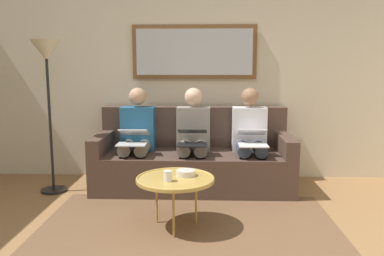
{
  "coord_description": "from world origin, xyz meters",
  "views": [
    {
      "loc": [
        -0.14,
        2.36,
        1.4
      ],
      "look_at": [
        0.0,
        -1.7,
        0.75
      ],
      "focal_mm": 37.13,
      "sensor_mm": 36.0,
      "label": 1
    }
  ],
  "objects_px": {
    "cup": "(168,176)",
    "couch": "(193,160)",
    "standing_lamp": "(47,67)",
    "laptop_silver": "(133,137)",
    "person_right": "(137,135)",
    "bowl": "(186,173)",
    "person_left": "(250,136)",
    "laptop_white": "(252,138)",
    "laptop_black": "(192,137)",
    "person_middle": "(193,135)",
    "framed_mirror": "(194,52)",
    "coffee_table": "(175,180)"
  },
  "relations": [
    {
      "from": "laptop_silver",
      "to": "coffee_table",
      "type": "bearing_deg",
      "value": 119.93
    },
    {
      "from": "cup",
      "to": "laptop_black",
      "type": "distance_m",
      "value": 1.03
    },
    {
      "from": "cup",
      "to": "person_left",
      "type": "bearing_deg",
      "value": -123.02
    },
    {
      "from": "bowl",
      "to": "laptop_silver",
      "type": "height_order",
      "value": "laptop_silver"
    },
    {
      "from": "laptop_white",
      "to": "laptop_silver",
      "type": "relative_size",
      "value": 1.08
    },
    {
      "from": "person_right",
      "to": "cup",
      "type": "bearing_deg",
      "value": 110.78
    },
    {
      "from": "couch",
      "to": "framed_mirror",
      "type": "distance_m",
      "value": 1.3
    },
    {
      "from": "laptop_black",
      "to": "laptop_white",
      "type": "bearing_deg",
      "value": -179.44
    },
    {
      "from": "person_left",
      "to": "laptop_silver",
      "type": "relative_size",
      "value": 3.18
    },
    {
      "from": "coffee_table",
      "to": "standing_lamp",
      "type": "distance_m",
      "value": 1.96
    },
    {
      "from": "person_middle",
      "to": "laptop_black",
      "type": "bearing_deg",
      "value": 90.0
    },
    {
      "from": "person_left",
      "to": "coffee_table",
      "type": "bearing_deg",
      "value": 56.72
    },
    {
      "from": "person_middle",
      "to": "person_right",
      "type": "xyz_separation_m",
      "value": [
        0.64,
        0.0,
        0.0
      ]
    },
    {
      "from": "person_left",
      "to": "person_middle",
      "type": "xyz_separation_m",
      "value": [
        0.64,
        0.0,
        0.0
      ]
    },
    {
      "from": "framed_mirror",
      "to": "cup",
      "type": "height_order",
      "value": "framed_mirror"
    },
    {
      "from": "laptop_black",
      "to": "laptop_silver",
      "type": "distance_m",
      "value": 0.64
    },
    {
      "from": "coffee_table",
      "to": "laptop_white",
      "type": "xyz_separation_m",
      "value": [
        -0.75,
        -0.92,
        0.2
      ]
    },
    {
      "from": "person_left",
      "to": "laptop_black",
      "type": "distance_m",
      "value": 0.68
    },
    {
      "from": "person_middle",
      "to": "standing_lamp",
      "type": "xyz_separation_m",
      "value": [
        1.55,
        0.2,
        0.76
      ]
    },
    {
      "from": "laptop_black",
      "to": "coffee_table",
      "type": "bearing_deg",
      "value": 82.87
    },
    {
      "from": "person_middle",
      "to": "person_left",
      "type": "bearing_deg",
      "value": 180.0
    },
    {
      "from": "person_middle",
      "to": "laptop_black",
      "type": "distance_m",
      "value": 0.24
    },
    {
      "from": "person_left",
      "to": "laptop_silver",
      "type": "bearing_deg",
      "value": 10.44
    },
    {
      "from": "person_right",
      "to": "laptop_silver",
      "type": "distance_m",
      "value": 0.24
    },
    {
      "from": "framed_mirror",
      "to": "standing_lamp",
      "type": "relative_size",
      "value": 0.9
    },
    {
      "from": "cup",
      "to": "person_right",
      "type": "relative_size",
      "value": 0.08
    },
    {
      "from": "laptop_black",
      "to": "standing_lamp",
      "type": "relative_size",
      "value": 0.23
    },
    {
      "from": "standing_lamp",
      "to": "laptop_silver",
      "type": "bearing_deg",
      "value": 177.68
    },
    {
      "from": "couch",
      "to": "standing_lamp",
      "type": "distance_m",
      "value": 1.9
    },
    {
      "from": "couch",
      "to": "standing_lamp",
      "type": "relative_size",
      "value": 1.33
    },
    {
      "from": "couch",
      "to": "person_left",
      "type": "relative_size",
      "value": 1.93
    },
    {
      "from": "person_right",
      "to": "couch",
      "type": "bearing_deg",
      "value": -173.87
    },
    {
      "from": "couch",
      "to": "person_left",
      "type": "distance_m",
      "value": 0.71
    },
    {
      "from": "cup",
      "to": "couch",
      "type": "bearing_deg",
      "value": -97.31
    },
    {
      "from": "couch",
      "to": "laptop_black",
      "type": "height_order",
      "value": "couch"
    },
    {
      "from": "bowl",
      "to": "person_left",
      "type": "height_order",
      "value": "person_left"
    },
    {
      "from": "person_middle",
      "to": "laptop_silver",
      "type": "distance_m",
      "value": 0.68
    },
    {
      "from": "bowl",
      "to": "standing_lamp",
      "type": "xyz_separation_m",
      "value": [
        1.52,
        -0.87,
        0.9
      ]
    },
    {
      "from": "couch",
      "to": "bowl",
      "type": "xyz_separation_m",
      "value": [
        0.03,
        1.14,
        0.16
      ]
    },
    {
      "from": "person_left",
      "to": "standing_lamp",
      "type": "bearing_deg",
      "value": 5.19
    },
    {
      "from": "framed_mirror",
      "to": "laptop_white",
      "type": "bearing_deg",
      "value": 132.97
    },
    {
      "from": "laptop_black",
      "to": "framed_mirror",
      "type": "bearing_deg",
      "value": -90.0
    },
    {
      "from": "person_middle",
      "to": "laptop_silver",
      "type": "xyz_separation_m",
      "value": [
        0.64,
        0.24,
        0.02
      ]
    },
    {
      "from": "laptop_white",
      "to": "laptop_black",
      "type": "relative_size",
      "value": 1.02
    },
    {
      "from": "couch",
      "to": "standing_lamp",
      "type": "bearing_deg",
      "value": 9.8
    },
    {
      "from": "bowl",
      "to": "person_right",
      "type": "xyz_separation_m",
      "value": [
        0.61,
        -1.07,
        0.14
      ]
    },
    {
      "from": "person_right",
      "to": "standing_lamp",
      "type": "xyz_separation_m",
      "value": [
        0.91,
        0.2,
        0.76
      ]
    },
    {
      "from": "laptop_black",
      "to": "person_right",
      "type": "distance_m",
      "value": 0.68
    },
    {
      "from": "couch",
      "to": "laptop_silver",
      "type": "distance_m",
      "value": 0.78
    },
    {
      "from": "framed_mirror",
      "to": "person_left",
      "type": "distance_m",
      "value": 1.23
    }
  ]
}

